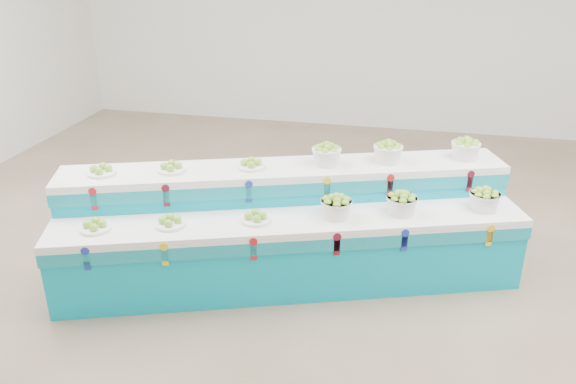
# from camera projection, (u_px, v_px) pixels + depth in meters

# --- Properties ---
(ground) EXTENTS (10.00, 10.00, 0.00)m
(ground) POSITION_uv_depth(u_px,v_px,m) (312.00, 278.00, 5.55)
(ground) COLOR brown
(ground) RESTS_ON ground
(back_wall) EXTENTS (10.00, 0.00, 10.00)m
(back_wall) POSITION_uv_depth(u_px,v_px,m) (371.00, 6.00, 9.20)
(back_wall) COLOR silver
(back_wall) RESTS_ON ground
(display_stand) EXTENTS (4.39, 2.45, 1.02)m
(display_stand) POSITION_uv_depth(u_px,v_px,m) (288.00, 227.00, 5.42)
(display_stand) COLOR #069FBE
(display_stand) RESTS_ON ground
(plate_lower_left) EXTENTS (0.34, 0.34, 0.10)m
(plate_lower_left) POSITION_uv_depth(u_px,v_px,m) (95.00, 225.00, 4.90)
(plate_lower_left) COLOR white
(plate_lower_left) RESTS_ON display_stand
(plate_lower_mid) EXTENTS (0.34, 0.34, 0.10)m
(plate_lower_mid) POSITION_uv_depth(u_px,v_px,m) (170.00, 221.00, 4.96)
(plate_lower_mid) COLOR white
(plate_lower_mid) RESTS_ON display_stand
(plate_lower_right) EXTENTS (0.34, 0.34, 0.10)m
(plate_lower_right) POSITION_uv_depth(u_px,v_px,m) (256.00, 216.00, 5.04)
(plate_lower_right) COLOR white
(plate_lower_right) RESTS_ON display_stand
(basket_lower_left) EXTENTS (0.36, 0.36, 0.21)m
(basket_lower_left) POSITION_uv_depth(u_px,v_px,m) (336.00, 206.00, 5.10)
(basket_lower_left) COLOR silver
(basket_lower_left) RESTS_ON display_stand
(basket_lower_mid) EXTENTS (0.36, 0.36, 0.21)m
(basket_lower_mid) POSITION_uv_depth(u_px,v_px,m) (402.00, 203.00, 5.16)
(basket_lower_mid) COLOR silver
(basket_lower_mid) RESTS_ON display_stand
(basket_lower_right) EXTENTS (0.36, 0.36, 0.21)m
(basket_lower_right) POSITION_uv_depth(u_px,v_px,m) (484.00, 199.00, 5.25)
(basket_lower_right) COLOR silver
(basket_lower_right) RESTS_ON display_stand
(plate_upper_left) EXTENTS (0.34, 0.34, 0.10)m
(plate_upper_left) POSITION_uv_depth(u_px,v_px,m) (101.00, 169.00, 5.26)
(plate_upper_left) COLOR white
(plate_upper_left) RESTS_ON display_stand
(plate_upper_mid) EXTENTS (0.34, 0.34, 0.10)m
(plate_upper_mid) POSITION_uv_depth(u_px,v_px,m) (171.00, 166.00, 5.32)
(plate_upper_mid) COLOR white
(plate_upper_mid) RESTS_ON display_stand
(plate_upper_right) EXTENTS (0.34, 0.34, 0.10)m
(plate_upper_right) POSITION_uv_depth(u_px,v_px,m) (251.00, 163.00, 5.40)
(plate_upper_right) COLOR white
(plate_upper_right) RESTS_ON display_stand
(basket_upper_left) EXTENTS (0.36, 0.36, 0.21)m
(basket_upper_left) POSITION_uv_depth(u_px,v_px,m) (326.00, 154.00, 5.46)
(basket_upper_left) COLOR silver
(basket_upper_left) RESTS_ON display_stand
(basket_upper_mid) EXTENTS (0.36, 0.36, 0.21)m
(basket_upper_mid) POSITION_uv_depth(u_px,v_px,m) (388.00, 152.00, 5.52)
(basket_upper_mid) COLOR silver
(basket_upper_mid) RESTS_ON display_stand
(basket_upper_right) EXTENTS (0.36, 0.36, 0.21)m
(basket_upper_right) POSITION_uv_depth(u_px,v_px,m) (465.00, 149.00, 5.60)
(basket_upper_right) COLOR silver
(basket_upper_right) RESTS_ON display_stand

